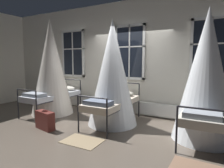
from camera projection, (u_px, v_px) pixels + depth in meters
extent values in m
plane|color=brown|center=(114.00, 122.00, 5.21)|extent=(19.06, 19.06, 0.00)
cube|color=beige|center=(131.00, 58.00, 5.95)|extent=(9.92, 0.10, 3.45)
cube|color=black|center=(73.00, 54.00, 6.88)|extent=(0.97, 0.02, 1.64)
cube|color=silver|center=(73.00, 76.00, 6.97)|extent=(0.97, 0.06, 0.07)
cube|color=silver|center=(72.00, 31.00, 6.78)|extent=(0.97, 0.06, 0.07)
cube|color=silver|center=(63.00, 54.00, 7.09)|extent=(0.07, 0.06, 1.64)
cube|color=silver|center=(83.00, 53.00, 6.66)|extent=(0.07, 0.06, 1.64)
cube|color=silver|center=(73.00, 54.00, 6.88)|extent=(0.04, 0.06, 1.64)
cube|color=silver|center=(73.00, 49.00, 6.86)|extent=(0.97, 0.06, 0.04)
cube|color=black|center=(130.00, 52.00, 5.83)|extent=(0.97, 0.02, 1.64)
cube|color=silver|center=(129.00, 78.00, 5.92)|extent=(0.97, 0.06, 0.07)
cube|color=silver|center=(130.00, 26.00, 5.74)|extent=(0.97, 0.06, 0.07)
cube|color=silver|center=(116.00, 53.00, 6.05)|extent=(0.07, 0.06, 1.64)
cube|color=silver|center=(144.00, 52.00, 5.62)|extent=(0.07, 0.06, 1.64)
cube|color=silver|center=(130.00, 52.00, 5.83)|extent=(0.04, 0.06, 1.64)
cube|color=silver|center=(130.00, 47.00, 5.81)|extent=(0.97, 0.06, 0.04)
cube|color=black|center=(211.00, 50.00, 4.79)|extent=(0.97, 0.02, 1.64)
cube|color=silver|center=(209.00, 82.00, 4.88)|extent=(0.97, 0.06, 0.07)
cube|color=silver|center=(213.00, 18.00, 4.70)|extent=(0.97, 0.06, 0.07)
cube|color=silver|center=(191.00, 51.00, 5.00)|extent=(0.07, 0.06, 1.64)
cube|color=silver|center=(211.00, 50.00, 4.79)|extent=(0.04, 0.06, 1.64)
cube|color=silver|center=(211.00, 44.00, 4.77)|extent=(0.97, 0.06, 0.04)
cube|color=silver|center=(129.00, 106.00, 6.01)|extent=(4.98, 0.10, 0.36)
cylinder|color=black|center=(64.00, 92.00, 7.10)|extent=(0.04, 0.04, 0.99)
cylinder|color=black|center=(81.00, 94.00, 6.73)|extent=(0.04, 0.04, 0.99)
cylinder|color=black|center=(18.00, 104.00, 5.49)|extent=(0.04, 0.04, 0.86)
cylinder|color=black|center=(37.00, 107.00, 5.12)|extent=(0.04, 0.04, 0.86)
cylinder|color=black|center=(44.00, 97.00, 6.29)|extent=(0.04, 1.86, 0.03)
cylinder|color=black|center=(62.00, 99.00, 5.92)|extent=(0.04, 1.86, 0.03)
cylinder|color=black|center=(72.00, 80.00, 6.86)|extent=(0.76, 0.04, 0.03)
cylinder|color=black|center=(26.00, 90.00, 5.25)|extent=(0.76, 0.04, 0.03)
cube|color=silver|center=(52.00, 95.00, 6.10)|extent=(0.80, 1.89, 0.15)
ellipsoid|color=silver|center=(67.00, 88.00, 6.68)|extent=(0.59, 0.40, 0.14)
cube|color=#8C939E|center=(34.00, 95.00, 5.50)|extent=(0.64, 0.36, 0.10)
cone|color=silver|center=(51.00, 67.00, 5.99)|extent=(1.28, 1.28, 2.91)
cylinder|color=black|center=(116.00, 98.00, 6.05)|extent=(0.04, 0.04, 0.99)
cylinder|color=black|center=(139.00, 100.00, 5.69)|extent=(0.04, 0.04, 0.99)
cylinder|color=black|center=(78.00, 114.00, 4.44)|extent=(0.04, 0.04, 0.86)
cylinder|color=black|center=(107.00, 119.00, 4.07)|extent=(0.04, 0.04, 0.86)
cylinder|color=black|center=(100.00, 104.00, 5.24)|extent=(0.04, 1.86, 0.03)
cylinder|color=black|center=(126.00, 107.00, 4.88)|extent=(0.04, 1.86, 0.03)
cylinder|color=black|center=(127.00, 83.00, 5.81)|extent=(0.76, 0.03, 0.03)
cylinder|color=black|center=(92.00, 97.00, 4.21)|extent=(0.76, 0.03, 0.03)
cube|color=beige|center=(112.00, 103.00, 5.05)|extent=(0.79, 1.89, 0.15)
ellipsoid|color=#B7B2A3|center=(124.00, 93.00, 5.64)|extent=(0.59, 0.40, 0.14)
cube|color=slate|center=(98.00, 103.00, 4.45)|extent=(0.63, 0.36, 0.10)
cone|color=white|center=(112.00, 73.00, 4.96)|extent=(1.28, 1.28, 2.69)
cylinder|color=black|center=(190.00, 105.00, 5.04)|extent=(0.04, 0.04, 0.99)
cylinder|color=black|center=(223.00, 109.00, 4.68)|extent=(0.04, 0.04, 0.99)
cylinder|color=black|center=(177.00, 130.00, 3.42)|extent=(0.04, 0.04, 0.86)
cylinder|color=black|center=(184.00, 114.00, 4.23)|extent=(0.05, 1.86, 0.03)
cylinder|color=black|center=(207.00, 87.00, 4.80)|extent=(0.76, 0.04, 0.03)
cylinder|color=black|center=(202.00, 109.00, 3.19)|extent=(0.76, 0.04, 0.03)
cube|color=#B7B2A3|center=(204.00, 113.00, 4.04)|extent=(0.80, 1.89, 0.15)
ellipsoid|color=#B7B2A3|center=(206.00, 100.00, 4.63)|extent=(0.59, 0.40, 0.14)
cube|color=#8C939E|center=(202.00, 115.00, 3.44)|extent=(0.64, 0.36, 0.10)
cone|color=white|center=(206.00, 75.00, 3.94)|extent=(1.28, 1.28, 2.73)
cube|color=#8E7A5B|center=(82.00, 141.00, 3.98)|extent=(0.81, 0.57, 0.01)
cube|color=#5B231E|center=(45.00, 120.00, 4.67)|extent=(0.59, 0.31, 0.44)
cube|color=tan|center=(49.00, 119.00, 4.75)|extent=(0.50, 0.11, 0.03)
torus|color=#5B231E|center=(45.00, 111.00, 4.64)|extent=(0.17, 0.17, 0.02)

